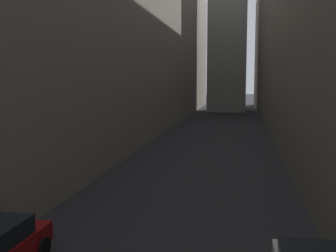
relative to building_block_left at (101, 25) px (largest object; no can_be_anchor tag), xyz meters
name	(u,v)px	position (x,y,z in m)	size (l,w,h in m)	color
ground_plane	(214,137)	(12.35, -2.00, -11.49)	(264.00, 264.00, 0.00)	#232326
building_block_left	(101,25)	(0.00, 0.00, 0.00)	(13.70, 108.00, 22.98)	gray
building_block_right	(328,21)	(23.14, 0.00, -0.14)	(10.57, 108.00, 22.70)	#60594F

